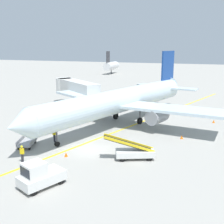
{
  "coord_description": "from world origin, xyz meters",
  "views": [
    {
      "loc": [
        11.95,
        -26.23,
        11.1
      ],
      "look_at": [
        -0.36,
        7.62,
        2.5
      ],
      "focal_mm": 45.16,
      "sensor_mm": 36.0,
      "label": 1
    }
  ],
  "objects_px": {
    "jet_bridge": "(74,87)",
    "baggage_cart_loaded": "(27,142)",
    "belt_loader_forward_hold": "(134,151)",
    "safety_cone_nose_left": "(182,137)",
    "airliner": "(122,100)",
    "safety_cone_nose_right": "(66,154)",
    "ground_crew_wing_walker": "(22,153)",
    "ground_crew_marshaller": "(54,134)",
    "safety_cone_wingtip_left": "(90,116)",
    "baggage_tug_near_wing": "(67,113)",
    "pushback_tug": "(39,175)",
    "safety_cone_wingtip_right": "(214,121)"
  },
  "relations": [
    {
      "from": "ground_crew_wing_walker",
      "to": "safety_cone_nose_right",
      "type": "relative_size",
      "value": 3.86
    },
    {
      "from": "safety_cone_nose_left",
      "to": "baggage_cart_loaded",
      "type": "bearing_deg",
      "value": -151.63
    },
    {
      "from": "ground_crew_marshaller",
      "to": "safety_cone_nose_left",
      "type": "bearing_deg",
      "value": 24.01
    },
    {
      "from": "airliner",
      "to": "belt_loader_forward_hold",
      "type": "height_order",
      "value": "airliner"
    },
    {
      "from": "ground_crew_marshaller",
      "to": "ground_crew_wing_walker",
      "type": "relative_size",
      "value": 1.0
    },
    {
      "from": "baggage_cart_loaded",
      "to": "safety_cone_nose_right",
      "type": "distance_m",
      "value": 5.67
    },
    {
      "from": "ground_crew_wing_walker",
      "to": "safety_cone_nose_left",
      "type": "bearing_deg",
      "value": 42.16
    },
    {
      "from": "baggage_tug_near_wing",
      "to": "ground_crew_marshaller",
      "type": "distance_m",
      "value": 10.59
    },
    {
      "from": "jet_bridge",
      "to": "ground_crew_wing_walker",
      "type": "xyz_separation_m",
      "value": [
        7.03,
        -24.53,
        -2.63
      ]
    },
    {
      "from": "jet_bridge",
      "to": "baggage_tug_near_wing",
      "type": "height_order",
      "value": "jet_bridge"
    },
    {
      "from": "airliner",
      "to": "safety_cone_nose_right",
      "type": "relative_size",
      "value": 78.09
    },
    {
      "from": "airliner",
      "to": "safety_cone_nose_right",
      "type": "bearing_deg",
      "value": -96.12
    },
    {
      "from": "baggage_cart_loaded",
      "to": "pushback_tug",
      "type": "bearing_deg",
      "value": -47.91
    },
    {
      "from": "jet_bridge",
      "to": "safety_cone_wingtip_left",
      "type": "xyz_separation_m",
      "value": [
        5.89,
        -6.24,
        -3.32
      ]
    },
    {
      "from": "belt_loader_forward_hold",
      "to": "safety_cone_nose_left",
      "type": "relative_size",
      "value": 11.57
    },
    {
      "from": "jet_bridge",
      "to": "belt_loader_forward_hold",
      "type": "relative_size",
      "value": 2.31
    },
    {
      "from": "belt_loader_forward_hold",
      "to": "safety_cone_wingtip_left",
      "type": "distance_m",
      "value": 17.7
    },
    {
      "from": "belt_loader_forward_hold",
      "to": "safety_cone_wingtip_left",
      "type": "bearing_deg",
      "value": 128.73
    },
    {
      "from": "pushback_tug",
      "to": "safety_cone_nose_left",
      "type": "xyz_separation_m",
      "value": [
        9.31,
        16.05,
        -0.77
      ]
    },
    {
      "from": "ground_crew_wing_walker",
      "to": "safety_cone_wingtip_left",
      "type": "distance_m",
      "value": 18.34
    },
    {
      "from": "airliner",
      "to": "ground_crew_wing_walker",
      "type": "distance_m",
      "value": 17.22
    },
    {
      "from": "baggage_cart_loaded",
      "to": "safety_cone_wingtip_left",
      "type": "bearing_deg",
      "value": 85.55
    },
    {
      "from": "safety_cone_nose_right",
      "to": "safety_cone_wingtip_left",
      "type": "height_order",
      "value": "same"
    },
    {
      "from": "pushback_tug",
      "to": "ground_crew_marshaller",
      "type": "xyz_separation_m",
      "value": [
        -4.63,
        9.84,
        -0.08
      ]
    },
    {
      "from": "belt_loader_forward_hold",
      "to": "safety_cone_wingtip_right",
      "type": "relative_size",
      "value": 11.57
    },
    {
      "from": "airliner",
      "to": "pushback_tug",
      "type": "relative_size",
      "value": 8.46
    },
    {
      "from": "safety_cone_nose_left",
      "to": "safety_cone_wingtip_right",
      "type": "relative_size",
      "value": 1.0
    },
    {
      "from": "ground_crew_marshaller",
      "to": "ground_crew_wing_walker",
      "type": "bearing_deg",
      "value": -88.08
    },
    {
      "from": "pushback_tug",
      "to": "ground_crew_wing_walker",
      "type": "distance_m",
      "value": 5.71
    },
    {
      "from": "ground_crew_wing_walker",
      "to": "safety_cone_wingtip_left",
      "type": "relative_size",
      "value": 3.86
    },
    {
      "from": "baggage_cart_loaded",
      "to": "safety_cone_nose_right",
      "type": "height_order",
      "value": "baggage_cart_loaded"
    },
    {
      "from": "ground_crew_marshaller",
      "to": "safety_cone_nose_left",
      "type": "distance_m",
      "value": 15.27
    },
    {
      "from": "belt_loader_forward_hold",
      "to": "baggage_tug_near_wing",
      "type": "bearing_deg",
      "value": 140.24
    },
    {
      "from": "ground_crew_marshaller",
      "to": "safety_cone_nose_right",
      "type": "distance_m",
      "value": 5.02
    },
    {
      "from": "baggage_cart_loaded",
      "to": "safety_cone_wingtip_right",
      "type": "bearing_deg",
      "value": 41.93
    },
    {
      "from": "airliner",
      "to": "jet_bridge",
      "type": "bearing_deg",
      "value": 145.26
    },
    {
      "from": "jet_bridge",
      "to": "baggage_cart_loaded",
      "type": "bearing_deg",
      "value": -77.09
    },
    {
      "from": "jet_bridge",
      "to": "baggage_cart_loaded",
      "type": "distance_m",
      "value": 21.5
    },
    {
      "from": "ground_crew_marshaller",
      "to": "safety_cone_wingtip_right",
      "type": "relative_size",
      "value": 3.86
    },
    {
      "from": "jet_bridge",
      "to": "pushback_tug",
      "type": "bearing_deg",
      "value": -67.87
    },
    {
      "from": "safety_cone_nose_right",
      "to": "baggage_tug_near_wing",
      "type": "bearing_deg",
      "value": 118.59
    },
    {
      "from": "jet_bridge",
      "to": "baggage_cart_loaded",
      "type": "relative_size",
      "value": 3.08
    },
    {
      "from": "airliner",
      "to": "baggage_cart_loaded",
      "type": "distance_m",
      "value": 14.7
    },
    {
      "from": "jet_bridge",
      "to": "safety_cone_nose_right",
      "type": "xyz_separation_m",
      "value": [
        10.31,
        -21.85,
        -3.32
      ]
    },
    {
      "from": "pushback_tug",
      "to": "safety_cone_wingtip_right",
      "type": "relative_size",
      "value": 9.23
    },
    {
      "from": "belt_loader_forward_hold",
      "to": "safety_cone_nose_left",
      "type": "bearing_deg",
      "value": 64.39
    },
    {
      "from": "ground_crew_wing_walker",
      "to": "baggage_tug_near_wing",
      "type": "bearing_deg",
      "value": 104.05
    },
    {
      "from": "ground_crew_wing_walker",
      "to": "jet_bridge",
      "type": "bearing_deg",
      "value": 105.99
    },
    {
      "from": "ground_crew_wing_walker",
      "to": "ground_crew_marshaller",
      "type": "bearing_deg",
      "value": 91.92
    },
    {
      "from": "safety_cone_wingtip_left",
      "to": "ground_crew_wing_walker",
      "type": "bearing_deg",
      "value": -86.42
    }
  ]
}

